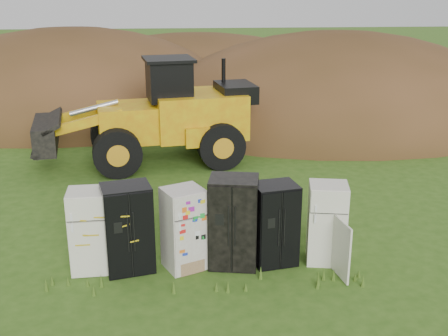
% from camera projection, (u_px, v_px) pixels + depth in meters
% --- Properties ---
extents(ground, '(120.00, 120.00, 0.00)m').
position_uv_depth(ground, '(211.00, 264.00, 11.45)').
color(ground, '#2E5115').
rests_on(ground, ground).
extents(fridge_leftmost, '(0.77, 0.75, 1.67)m').
position_uv_depth(fridge_leftmost, '(89.00, 231.00, 11.03)').
color(fridge_leftmost, silver).
rests_on(fridge_leftmost, ground).
extents(fridge_black_side, '(1.08, 0.93, 1.78)m').
position_uv_depth(fridge_black_side, '(128.00, 228.00, 11.00)').
color(fridge_black_side, black).
rests_on(fridge_black_side, ground).
extents(fridge_sticker, '(0.97, 0.94, 1.68)m').
position_uv_depth(fridge_sticker, '(184.00, 229.00, 11.10)').
color(fridge_sticker, silver).
rests_on(fridge_sticker, ground).
extents(fridge_dark_mid, '(1.07, 0.93, 1.86)m').
position_uv_depth(fridge_dark_mid, '(234.00, 222.00, 11.19)').
color(fridge_dark_mid, black).
rests_on(fridge_dark_mid, ground).
extents(fridge_black_right, '(0.97, 0.86, 1.70)m').
position_uv_depth(fridge_black_right, '(274.00, 224.00, 11.31)').
color(fridge_black_right, black).
rests_on(fridge_black_right, ground).
extents(fridge_open_door, '(0.87, 0.83, 1.67)m').
position_uv_depth(fridge_open_door, '(327.00, 223.00, 11.37)').
color(fridge_open_door, silver).
rests_on(fridge_open_door, ground).
extents(wheel_loader, '(7.16, 3.84, 3.29)m').
position_uv_depth(wheel_loader, '(143.00, 112.00, 17.28)').
color(wheel_loader, gold).
rests_on(wheel_loader, ground).
extents(dirt_mound_right, '(15.12, 11.09, 7.29)m').
position_uv_depth(dirt_mound_right, '(334.00, 120.00, 23.24)').
color(dirt_mound_right, '#402C14').
rests_on(dirt_mound_right, ground).
extents(dirt_mound_left, '(14.46, 10.85, 7.38)m').
position_uv_depth(dirt_mound_left, '(76.00, 113.00, 24.46)').
color(dirt_mound_left, '#402C14').
rests_on(dirt_mound_left, ground).
extents(dirt_mound_back, '(16.49, 10.99, 6.18)m').
position_uv_depth(dirt_mound_back, '(196.00, 95.00, 28.37)').
color(dirt_mound_back, '#402C14').
rests_on(dirt_mound_back, ground).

